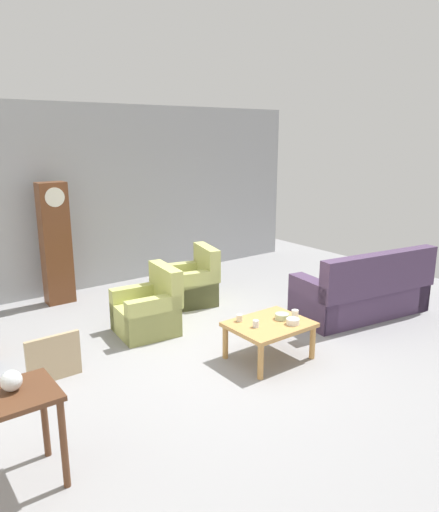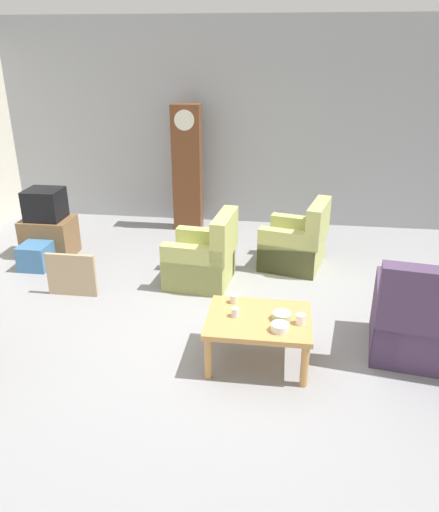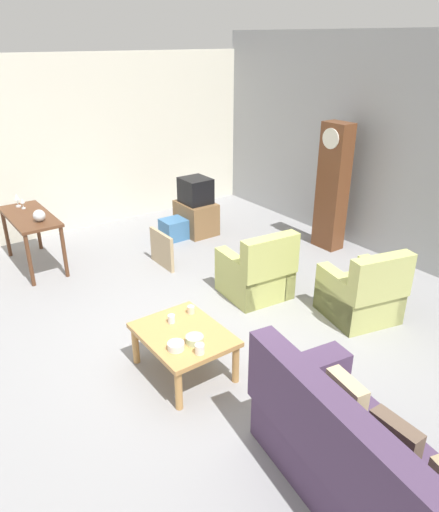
{
  "view_description": "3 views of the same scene",
  "coord_description": "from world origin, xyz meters",
  "px_view_note": "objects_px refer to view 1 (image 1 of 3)",
  "views": [
    {
      "loc": [
        -3.42,
        -4.44,
        2.68
      ],
      "look_at": [
        0.47,
        0.73,
        1.03
      ],
      "focal_mm": 33.52,
      "sensor_mm": 36.0,
      "label": 1
    },
    {
      "loc": [
        0.48,
        -4.43,
        2.78
      ],
      "look_at": [
        -0.15,
        0.21,
        0.76
      ],
      "focal_mm": 34.57,
      "sensor_mm": 36.0,
      "label": 2
    },
    {
      "loc": [
        3.7,
        -2.5,
        3.1
      ],
      "look_at": [
        -0.08,
        0.24,
        0.95
      ],
      "focal_mm": 33.56,
      "sensor_mm": 36.0,
      "label": 3
    }
  ],
  "objects_px": {
    "cup_white_porcelain": "(295,314)",
    "cup_blue_rimmed": "(256,324)",
    "glass_dome_cloche": "(11,381)",
    "cup_cream_tall": "(239,318)",
    "coffee_table_wood": "(269,328)",
    "couch_floral": "(364,293)",
    "bowl_white_stacked": "(293,321)",
    "bowl_shallow_green": "(282,316)",
    "framed_picture_leaning": "(54,358)",
    "armchair_olive_far": "(191,284)",
    "grandfather_clock": "(56,244)",
    "armchair_olive_near": "(149,311)"
  },
  "relations": [
    {
      "from": "armchair_olive_far",
      "to": "coffee_table_wood",
      "type": "relative_size",
      "value": 0.99
    },
    {
      "from": "bowl_shallow_green",
      "to": "framed_picture_leaning",
      "type": "bearing_deg",
      "value": 157.16
    },
    {
      "from": "cup_white_porcelain",
      "to": "cup_cream_tall",
      "type": "xyz_separation_m",
      "value": [
        -0.64,
        0.31,
        -0.01
      ]
    },
    {
      "from": "glass_dome_cloche",
      "to": "cup_cream_tall",
      "type": "distance_m",
      "value": 2.87
    },
    {
      "from": "couch_floral",
      "to": "coffee_table_wood",
      "type": "height_order",
      "value": "couch_floral"
    },
    {
      "from": "glass_dome_cloche",
      "to": "cup_white_porcelain",
      "type": "relative_size",
      "value": 1.73
    },
    {
      "from": "bowl_white_stacked",
      "to": "cup_cream_tall",
      "type": "bearing_deg",
      "value": 134.76
    },
    {
      "from": "grandfather_clock",
      "to": "glass_dome_cloche",
      "type": "relative_size",
      "value": 11.98
    },
    {
      "from": "grandfather_clock",
      "to": "bowl_shallow_green",
      "type": "distance_m",
      "value": 3.93
    },
    {
      "from": "glass_dome_cloche",
      "to": "cup_cream_tall",
      "type": "height_order",
      "value": "glass_dome_cloche"
    },
    {
      "from": "cup_blue_rimmed",
      "to": "bowl_shallow_green",
      "type": "xyz_separation_m",
      "value": [
        0.43,
        -0.0,
        -0.01
      ]
    },
    {
      "from": "bowl_shallow_green",
      "to": "cup_white_porcelain",
      "type": "bearing_deg",
      "value": -18.08
    },
    {
      "from": "armchair_olive_near",
      "to": "grandfather_clock",
      "type": "xyz_separation_m",
      "value": [
        -0.57,
        1.97,
        0.68
      ]
    },
    {
      "from": "bowl_white_stacked",
      "to": "bowl_shallow_green",
      "type": "relative_size",
      "value": 0.91
    },
    {
      "from": "grandfather_clock",
      "to": "cup_cream_tall",
      "type": "relative_size",
      "value": 23.94
    },
    {
      "from": "framed_picture_leaning",
      "to": "bowl_shallow_green",
      "type": "distance_m",
      "value": 2.71
    },
    {
      "from": "cup_blue_rimmed",
      "to": "grandfather_clock",
      "type": "bearing_deg",
      "value": 107.64
    },
    {
      "from": "bowl_white_stacked",
      "to": "cup_white_porcelain",
      "type": "bearing_deg",
      "value": 38.06
    },
    {
      "from": "armchair_olive_far",
      "to": "framed_picture_leaning",
      "type": "xyz_separation_m",
      "value": [
        -2.65,
        -1.21,
        -0.04
      ]
    },
    {
      "from": "coffee_table_wood",
      "to": "bowl_white_stacked",
      "type": "xyz_separation_m",
      "value": [
        0.19,
        -0.2,
        0.1
      ]
    },
    {
      "from": "glass_dome_cloche",
      "to": "grandfather_clock",
      "type": "bearing_deg",
      "value": 67.14
    },
    {
      "from": "grandfather_clock",
      "to": "glass_dome_cloche",
      "type": "bearing_deg",
      "value": -112.86
    },
    {
      "from": "framed_picture_leaning",
      "to": "bowl_shallow_green",
      "type": "relative_size",
      "value": 3.45
    },
    {
      "from": "couch_floral",
      "to": "glass_dome_cloche",
      "type": "height_order",
      "value": "couch_floral"
    },
    {
      "from": "grandfather_clock",
      "to": "bowl_shallow_green",
      "type": "height_order",
      "value": "grandfather_clock"
    },
    {
      "from": "bowl_shallow_green",
      "to": "armchair_olive_far",
      "type": "bearing_deg",
      "value": 85.95
    },
    {
      "from": "armchair_olive_near",
      "to": "grandfather_clock",
      "type": "height_order",
      "value": "grandfather_clock"
    },
    {
      "from": "armchair_olive_near",
      "to": "cup_blue_rimmed",
      "type": "height_order",
      "value": "armchair_olive_near"
    },
    {
      "from": "bowl_shallow_green",
      "to": "glass_dome_cloche",
      "type": "bearing_deg",
      "value": -172.88
    },
    {
      "from": "armchair_olive_far",
      "to": "cup_white_porcelain",
      "type": "height_order",
      "value": "armchair_olive_far"
    },
    {
      "from": "couch_floral",
      "to": "armchair_olive_near",
      "type": "distance_m",
      "value": 3.22
    },
    {
      "from": "bowl_white_stacked",
      "to": "couch_floral",
      "type": "bearing_deg",
      "value": 11.97
    },
    {
      "from": "bowl_white_stacked",
      "to": "bowl_shallow_green",
      "type": "bearing_deg",
      "value": 86.42
    },
    {
      "from": "grandfather_clock",
      "to": "bowl_white_stacked",
      "type": "height_order",
      "value": "grandfather_clock"
    },
    {
      "from": "couch_floral",
      "to": "glass_dome_cloche",
      "type": "xyz_separation_m",
      "value": [
        -5.16,
        -0.62,
        0.52
      ]
    },
    {
      "from": "cup_white_porcelain",
      "to": "cup_cream_tall",
      "type": "height_order",
      "value": "cup_white_porcelain"
    },
    {
      "from": "bowl_white_stacked",
      "to": "bowl_shallow_green",
      "type": "height_order",
      "value": "bowl_white_stacked"
    },
    {
      "from": "cup_white_porcelain",
      "to": "cup_blue_rimmed",
      "type": "xyz_separation_m",
      "value": [
        -0.6,
        0.06,
        -0.01
      ]
    },
    {
      "from": "armchair_olive_near",
      "to": "glass_dome_cloche",
      "type": "bearing_deg",
      "value": -138.25
    },
    {
      "from": "coffee_table_wood",
      "to": "bowl_shallow_green",
      "type": "bearing_deg",
      "value": -0.72
    },
    {
      "from": "cup_white_porcelain",
      "to": "bowl_white_stacked",
      "type": "xyz_separation_m",
      "value": [
        -0.18,
        -0.14,
        -0.01
      ]
    },
    {
      "from": "coffee_table_wood",
      "to": "framed_picture_leaning",
      "type": "bearing_deg",
      "value": 155.39
    },
    {
      "from": "armchair_olive_near",
      "to": "grandfather_clock",
      "type": "distance_m",
      "value": 2.16
    },
    {
      "from": "couch_floral",
      "to": "cup_cream_tall",
      "type": "height_order",
      "value": "couch_floral"
    },
    {
      "from": "cup_cream_tall",
      "to": "glass_dome_cloche",
      "type": "bearing_deg",
      "value": -166.54
    },
    {
      "from": "grandfather_clock",
      "to": "cup_cream_tall",
      "type": "distance_m",
      "value": 3.52
    },
    {
      "from": "armchair_olive_far",
      "to": "cup_cream_tall",
      "type": "height_order",
      "value": "armchair_olive_far"
    },
    {
      "from": "coffee_table_wood",
      "to": "cup_cream_tall",
      "type": "distance_m",
      "value": 0.38
    },
    {
      "from": "coffee_table_wood",
      "to": "glass_dome_cloche",
      "type": "distance_m",
      "value": 3.1
    },
    {
      "from": "framed_picture_leaning",
      "to": "cup_blue_rimmed",
      "type": "relative_size",
      "value": 7.09
    }
  ]
}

